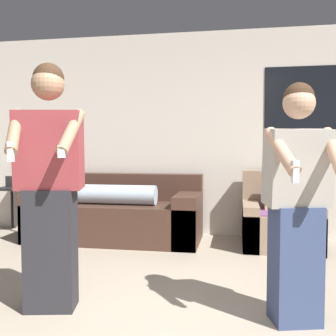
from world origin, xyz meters
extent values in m
cube|color=silver|center=(0.00, 3.32, 1.35)|extent=(6.94, 0.06, 2.70)
cube|color=black|center=(1.34, 3.29, 1.55)|extent=(1.10, 0.01, 1.30)
cube|color=#472D23|center=(-1.07, 2.79, 0.24)|extent=(2.15, 0.91, 0.47)
cube|color=#472D23|center=(-1.07, 3.13, 0.65)|extent=(2.15, 0.22, 0.35)
cube|color=#472D23|center=(-2.00, 2.79, 0.31)|extent=(0.28, 0.91, 0.61)
cube|color=#472D23|center=(-0.14, 2.79, 0.31)|extent=(0.28, 0.91, 0.61)
cylinder|color=silver|center=(-1.07, 2.67, 0.59)|extent=(1.10, 0.24, 0.24)
cube|color=#937A60|center=(0.95, 2.79, 0.21)|extent=(0.88, 0.85, 0.42)
cube|color=#937A60|center=(0.95, 3.11, 0.65)|extent=(0.88, 0.20, 0.46)
cube|color=#937A60|center=(0.60, 2.79, 0.26)|extent=(0.18, 0.85, 0.52)
cube|color=#937A60|center=(1.30, 2.79, 0.26)|extent=(0.18, 0.85, 0.52)
cube|color=#704275|center=(0.95, 2.75, 0.42)|extent=(0.74, 0.68, 0.01)
cube|color=tan|center=(0.95, 2.85, 0.61)|extent=(0.36, 0.14, 0.36)
cube|color=black|center=(-2.56, 3.05, 0.61)|extent=(0.49, 0.43, 0.04)
cylinder|color=black|center=(-2.36, 2.87, 0.29)|extent=(0.04, 0.04, 0.59)
cylinder|color=black|center=(-2.76, 3.22, 0.29)|extent=(0.04, 0.04, 0.59)
cylinder|color=black|center=(-2.36, 3.22, 0.29)|extent=(0.04, 0.04, 0.59)
cube|color=black|center=(-2.68, 3.03, 0.69)|extent=(0.10, 0.02, 0.17)
cube|color=black|center=(-2.56, 3.05, 0.68)|extent=(0.13, 0.02, 0.15)
cube|color=#28282D|center=(-0.88, 0.67, 0.44)|extent=(0.39, 0.30, 0.87)
cube|color=#99383D|center=(-0.88, 0.66, 1.15)|extent=(0.50, 0.34, 0.57)
sphere|color=#A37A5B|center=(-0.87, 0.65, 1.62)|extent=(0.23, 0.23, 0.23)
sphere|color=#3D2819|center=(-0.87, 0.66, 1.66)|extent=(0.22, 0.22, 0.22)
cylinder|color=#A37A5B|center=(-1.03, 0.47, 1.28)|extent=(0.21, 0.36, 0.33)
cube|color=white|center=(-0.97, 0.33, 1.14)|extent=(0.04, 0.04, 0.13)
cylinder|color=#A37A5B|center=(-0.66, 0.55, 1.28)|extent=(0.08, 0.36, 0.33)
cube|color=white|center=(-0.66, 0.40, 1.14)|extent=(0.05, 0.04, 0.08)
cube|color=#384770|center=(0.83, 0.74, 0.39)|extent=(0.35, 0.31, 0.79)
cube|color=#ADA89E|center=(0.83, 0.72, 1.04)|extent=(0.45, 0.35, 0.52)
sphere|color=tan|center=(0.84, 0.72, 1.46)|extent=(0.21, 0.21, 0.21)
sphere|color=#3D2819|center=(0.84, 0.73, 1.49)|extent=(0.20, 0.20, 0.20)
cylinder|color=tan|center=(0.71, 0.54, 1.15)|extent=(0.22, 0.36, 0.30)
cube|color=white|center=(0.77, 0.40, 1.03)|extent=(0.04, 0.04, 0.13)
cylinder|color=tan|center=(1.03, 0.62, 1.15)|extent=(0.11, 0.36, 0.30)
camera|label=1|loc=(0.45, -1.95, 1.17)|focal=42.00mm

